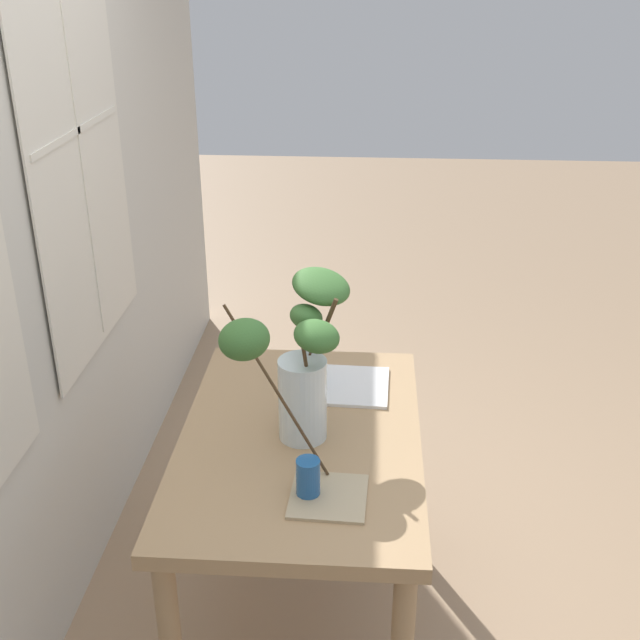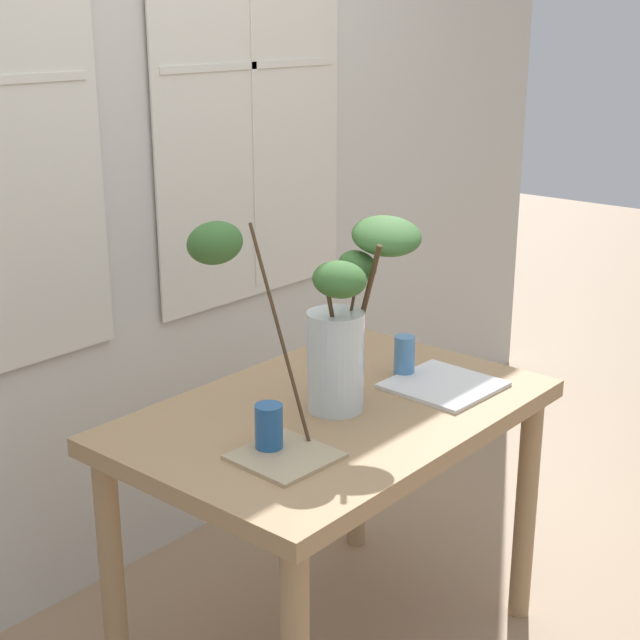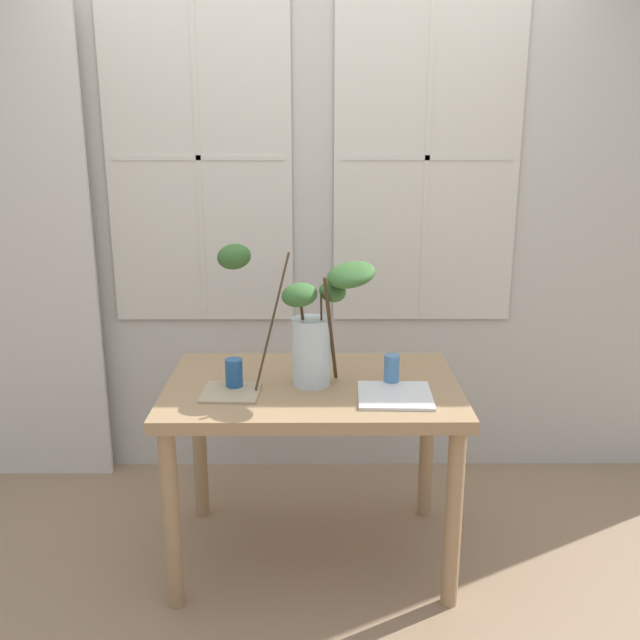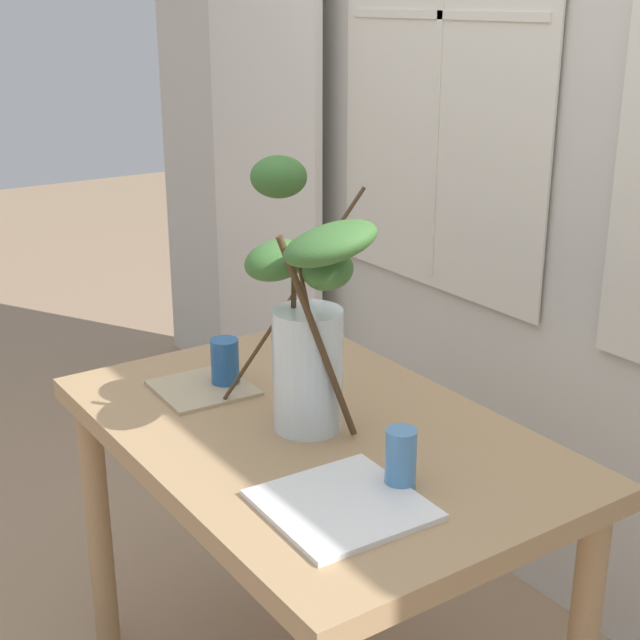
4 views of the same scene
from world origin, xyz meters
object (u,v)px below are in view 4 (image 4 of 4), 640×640
Objects in this scene: vase_with_branches at (305,312)px; plate_square_right at (342,505)px; plate_square_left at (203,388)px; drinking_glass_blue_right at (401,459)px; drinking_glass_blue_left at (225,363)px; dining_table at (313,470)px.

vase_with_branches reaches higher than plate_square_right.
vase_with_branches reaches higher than plate_square_left.
drinking_glass_blue_left is at bearing -176.16° from drinking_glass_blue_right.
drinking_glass_blue_right is 0.64m from plate_square_left.
dining_table is at bearing 155.16° from plate_square_right.
dining_table is 9.64× the size of drinking_glass_blue_right.
vase_with_branches reaches higher than dining_table.
drinking_glass_blue_left is 0.08m from plate_square_left.
dining_table is at bearing 178.49° from drinking_glass_blue_right.
plate_square_left is at bearing 176.58° from plate_square_right.
drinking_glass_blue_left is at bearing 171.26° from plate_square_right.
vase_with_branches is 0.39m from drinking_glass_blue_right.
dining_table is at bearing 20.06° from vase_with_branches.
plate_square_right is at bearing -8.74° from drinking_glass_blue_left.
plate_square_right is at bearing -3.42° from plate_square_left.
dining_table is 0.35m from plate_square_left.
drinking_glass_blue_right is (0.31, -0.01, 0.17)m from dining_table.
vase_with_branches is 5.61× the size of drinking_glass_blue_left.
drinking_glass_blue_right reaches higher than plate_square_right.
plate_square_right reaches higher than dining_table.
drinking_glass_blue_left is 0.43× the size of plate_square_right.
drinking_glass_blue_right reaches higher than dining_table.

